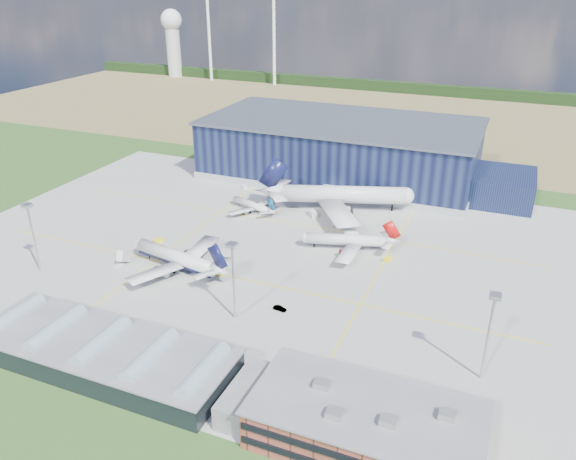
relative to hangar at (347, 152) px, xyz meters
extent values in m
plane|color=#24491B|center=(-2.81, -94.80, -11.62)|extent=(600.00, 600.00, 0.00)
cube|color=gray|center=(-2.81, -84.80, -11.59)|extent=(220.00, 160.00, 0.06)
cube|color=yellow|center=(-2.81, -104.80, -11.54)|extent=(180.00, 0.40, 0.02)
cube|color=yellow|center=(-2.81, -59.80, -11.54)|extent=(180.00, 0.40, 0.02)
cube|color=yellow|center=(-32.81, -84.80, -11.54)|extent=(0.40, 120.00, 0.02)
cube|color=yellow|center=(37.19, -84.80, -11.54)|extent=(0.40, 120.00, 0.02)
cube|color=#917B4E|center=(-2.81, 125.20, -11.62)|extent=(600.00, 220.00, 0.01)
cube|color=black|center=(-2.81, 205.20, -7.62)|extent=(600.00, 8.00, 8.00)
cylinder|color=white|center=(-182.81, 195.20, 23.38)|extent=(2.40, 2.40, 70.00)
cylinder|color=white|center=(-122.81, 195.20, 23.38)|extent=(2.40, 2.40, 70.00)
cylinder|color=silver|center=(-222.81, 200.20, 8.38)|extent=(12.00, 12.00, 40.00)
sphere|color=white|center=(-222.81, 200.20, 36.38)|extent=(18.00, 18.00, 18.00)
cube|color=black|center=(-2.81, 0.20, 0.88)|extent=(120.00, 60.00, 25.00)
cube|color=#979EA4|center=(-2.81, 0.20, -10.02)|extent=(121.00, 61.00, 3.20)
cube|color=#474E5A|center=(-2.81, 0.20, 13.88)|extent=(122.00, 62.00, 1.20)
cube|color=black|center=(69.19, -4.80, -5.62)|extent=(24.00, 30.00, 12.00)
cube|color=brown|center=(52.19, -154.80, -7.12)|extent=(45.00, 22.00, 9.00)
cube|color=slate|center=(52.19, -154.80, -2.42)|extent=(46.00, 23.00, 0.50)
cube|color=black|center=(52.19, -166.00, -5.12)|extent=(44.00, 0.40, 1.40)
cube|color=black|center=(52.19, -143.60, -8.62)|extent=(44.00, 0.40, 1.40)
cube|color=black|center=(52.19, -143.60, -5.12)|extent=(44.00, 0.40, 1.40)
cube|color=#9F9F9A|center=(42.19, -152.80, -1.52)|extent=(3.20, 2.60, 1.60)
cube|color=#9F9F9A|center=(57.19, -157.80, -1.52)|extent=(3.20, 2.60, 1.60)
cube|color=#9F9F9A|center=(67.19, -151.80, -1.52)|extent=(3.20, 2.60, 1.60)
cube|color=#9F9F9A|center=(47.19, -159.80, -1.52)|extent=(3.20, 2.60, 1.60)
cube|color=black|center=(-12.81, -154.80, -8.62)|extent=(65.00, 22.00, 6.00)
cube|color=slate|center=(-12.81, -154.80, -5.42)|extent=(66.00, 23.00, 0.50)
cube|color=slate|center=(27.19, -154.80, -8.62)|extent=(10.00, 18.00, 6.00)
cylinder|color=#8EA5AF|center=(-40.81, -154.80, -5.22)|extent=(4.40, 18.00, 4.40)
cylinder|color=#8EA5AF|center=(-26.81, -154.80, -5.22)|extent=(4.40, 18.00, 4.40)
cylinder|color=#8EA5AF|center=(-12.81, -154.80, -5.22)|extent=(4.40, 18.00, 4.40)
cylinder|color=#8EA5AF|center=(1.19, -154.80, -5.22)|extent=(4.40, 18.00, 4.40)
cylinder|color=#8EA5AF|center=(15.19, -154.80, -5.22)|extent=(4.40, 18.00, 4.40)
cylinder|color=#B4B6BB|center=(-62.81, -124.80, -0.62)|extent=(0.70, 0.70, 22.00)
cube|color=#B4B6BB|center=(-62.81, -124.80, 10.88)|extent=(2.60, 2.60, 1.00)
cylinder|color=#B4B6BB|center=(7.19, -124.80, -0.62)|extent=(0.70, 0.70, 22.00)
cube|color=#B4B6BB|center=(7.19, -124.80, 10.88)|extent=(2.60, 2.60, 1.00)
cylinder|color=#B4B6BB|center=(72.19, -124.80, -0.62)|extent=(0.70, 0.70, 22.00)
cube|color=#B4B6BB|center=(72.19, -124.80, 10.88)|extent=(2.60, 2.60, 1.00)
cube|color=yellow|center=(-9.28, -104.32, -10.83)|extent=(3.35, 4.30, 1.57)
cube|color=yellow|center=(-39.86, -93.14, -10.95)|extent=(3.20, 3.66, 1.33)
cube|color=silver|center=(2.32, -50.31, -10.49)|extent=(4.92, 5.20, 2.25)
cube|color=yellow|center=(38.13, -75.55, -10.98)|extent=(2.68, 3.34, 1.27)
cube|color=silver|center=(-36.13, -32.80, -10.90)|extent=(3.81, 3.98, 1.44)
cube|color=silver|center=(-40.90, -110.70, -9.86)|extent=(3.08, 5.79, 3.52)
imported|color=#99999E|center=(21.30, -142.80, -10.97)|extent=(3.87, 1.75, 1.29)
imported|color=#99999E|center=(17.00, -116.55, -10.97)|extent=(4.05, 1.90, 1.29)
camera|label=1|loc=(70.77, -239.34, 75.67)|focal=35.00mm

